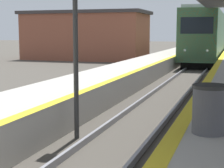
{
  "coord_description": "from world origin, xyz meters",
  "views": [
    {
      "loc": [
        2.58,
        -2.11,
        2.64
      ],
      "look_at": [
        -4.63,
        19.62,
        -0.57
      ],
      "focal_mm": 60.0,
      "sensor_mm": 36.0,
      "label": 1
    }
  ],
  "objects": [
    {
      "name": "train",
      "position": [
        0.0,
        33.12,
        2.29
      ],
      "size": [
        2.7,
        19.15,
        4.51
      ],
      "color": "black",
      "rests_on": "ground"
    },
    {
      "name": "trash_bin",
      "position": [
        2.19,
        4.36,
        1.33
      ],
      "size": [
        0.61,
        0.61,
        0.84
      ],
      "color": "#4C4C51",
      "rests_on": "platform_right"
    },
    {
      "name": "signal_near",
      "position": [
        -1.11,
        6.21,
        3.23
      ],
      "size": [
        0.36,
        0.31,
        4.62
      ],
      "color": "#2D2D2D",
      "rests_on": "ground"
    },
    {
      "name": "station_building",
      "position": [
        -11.19,
        31.4,
        2.3
      ],
      "size": [
        11.87,
        5.75,
        4.57
      ],
      "color": "brown",
      "rests_on": "ground"
    }
  ]
}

